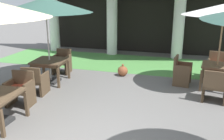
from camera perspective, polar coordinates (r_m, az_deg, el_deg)
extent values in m
cylinder|color=white|center=(12.89, -13.03, 10.12)|extent=(0.49, 0.49, 2.61)
cylinder|color=white|center=(11.75, -0.01, 9.91)|extent=(0.49, 0.49, 2.61)
cylinder|color=white|center=(11.29, 14.85, 9.06)|extent=(0.49, 0.49, 2.61)
cube|color=black|center=(12.31, 7.96, 10.08)|extent=(9.53, 0.16, 2.61)
cube|color=#519347|center=(10.31, 5.74, 1.43)|extent=(11.93, 2.75, 0.01)
cube|color=brown|center=(8.01, 22.82, 0.98)|extent=(0.95, 0.95, 0.05)
cube|color=brown|center=(8.03, 22.78, 0.58)|extent=(0.88, 0.88, 0.06)
cube|color=brown|center=(7.76, 19.53, -2.34)|extent=(0.08, 0.08, 0.64)
cube|color=brown|center=(8.51, 19.94, -0.71)|extent=(0.08, 0.08, 0.64)
cube|color=#2D2D2D|center=(8.21, 22.28, -3.64)|extent=(0.44, 0.44, 0.09)
cylinder|color=olive|center=(7.92, 23.17, 3.92)|extent=(0.05, 0.05, 2.31)
cube|color=brown|center=(7.17, 22.35, -3.42)|extent=(0.65, 0.63, 0.07)
cube|color=#C64C38|center=(7.15, 22.41, -2.97)|extent=(0.60, 0.58, 0.05)
cube|color=brown|center=(6.85, 22.53, -2.11)|extent=(0.59, 0.13, 0.44)
cube|color=brown|center=(7.21, 20.11, -3.88)|extent=(0.13, 0.56, 0.64)
cube|color=brown|center=(7.49, 20.20, -4.17)|extent=(0.06, 0.06, 0.38)
cube|color=brown|center=(7.02, 19.93, -5.56)|extent=(0.06, 0.06, 0.38)
cube|color=brown|center=(8.15, 15.76, -0.37)|extent=(0.56, 0.62, 0.07)
cube|color=#C64C38|center=(8.13, 15.80, 0.03)|extent=(0.52, 0.57, 0.05)
cube|color=brown|center=(8.11, 14.31, 1.56)|extent=(0.13, 0.57, 0.45)
cube|color=brown|center=(8.42, 15.98, -0.39)|extent=(0.50, 0.12, 0.67)
cube|color=brown|center=(7.92, 15.45, -1.44)|extent=(0.50, 0.12, 0.67)
cube|color=brown|center=(8.44, 17.37, -1.53)|extent=(0.06, 0.06, 0.38)
cube|color=brown|center=(7.96, 16.95, -2.61)|extent=(0.06, 0.06, 0.38)
cube|color=brown|center=(8.49, 14.42, -1.17)|extent=(0.06, 0.06, 0.38)
cube|color=brown|center=(8.01, 13.82, -2.23)|extent=(0.06, 0.06, 0.38)
cube|color=brown|center=(9.03, 22.75, 0.70)|extent=(0.64, 0.58, 0.07)
cube|color=#C64C38|center=(9.01, 22.79, 1.07)|extent=(0.59, 0.54, 0.05)
cube|color=brown|center=(9.20, 22.96, 2.58)|extent=(0.58, 0.13, 0.43)
cube|color=brown|center=(9.06, 20.98, 0.22)|extent=(0.12, 0.52, 0.64)
cube|color=brown|center=(8.87, 20.87, -0.93)|extent=(0.06, 0.06, 0.40)
cube|color=brown|center=(9.32, 21.03, -0.12)|extent=(0.06, 0.06, 0.40)
cube|color=brown|center=(8.21, -14.00, 2.07)|extent=(1.07, 1.07, 0.05)
cube|color=brown|center=(8.23, -13.97, 1.62)|extent=(0.98, 0.98, 0.08)
cube|color=brown|center=(8.13, -18.00, -1.44)|extent=(0.08, 0.08, 0.61)
cube|color=brown|center=(7.75, -12.08, -1.87)|extent=(0.08, 0.08, 0.61)
cube|color=brown|center=(8.90, -15.30, 0.37)|extent=(0.08, 0.08, 0.61)
cube|color=brown|center=(8.55, -9.81, 0.06)|extent=(0.08, 0.08, 0.61)
cube|color=#2D2D2D|center=(8.40, -13.67, -2.40)|extent=(0.50, 0.50, 0.07)
cylinder|color=beige|center=(8.10, -14.24, 5.34)|extent=(0.04, 0.04, 2.39)
cone|color=#33594C|center=(7.96, -14.91, 14.10)|extent=(2.84, 2.84, 0.44)
cube|color=brown|center=(9.16, -11.37, 1.77)|extent=(0.60, 0.63, 0.07)
cube|color=#C64C38|center=(9.15, -11.40, 2.13)|extent=(0.55, 0.58, 0.05)
cube|color=brown|center=(9.35, -10.85, 3.59)|extent=(0.54, 0.11, 0.40)
cube|color=brown|center=(9.09, -9.88, 1.23)|extent=(0.12, 0.58, 0.65)
cube|color=brown|center=(9.28, -12.78, 1.37)|extent=(0.12, 0.58, 0.65)
cube|color=brown|center=(8.90, -10.46, -0.10)|extent=(0.06, 0.06, 0.37)
cube|color=brown|center=(9.08, -13.31, 0.07)|extent=(0.06, 0.06, 0.37)
cube|color=brown|center=(9.37, -9.34, 0.83)|extent=(0.06, 0.06, 0.37)
cube|color=brown|center=(9.54, -12.08, 0.97)|extent=(0.06, 0.06, 0.37)
cube|color=brown|center=(7.46, -16.88, -2.32)|extent=(0.61, 0.61, 0.07)
cube|color=#C64C38|center=(7.44, -16.92, -1.88)|extent=(0.56, 0.56, 0.05)
cube|color=brown|center=(7.17, -17.97, -1.12)|extent=(0.56, 0.12, 0.42)
cube|color=brown|center=(7.60, -18.57, -2.73)|extent=(0.12, 0.56, 0.62)
cube|color=brown|center=(7.37, -15.03, -3.03)|extent=(0.12, 0.56, 0.62)
cube|color=brown|center=(7.85, -17.57, -3.05)|extent=(0.06, 0.06, 0.35)
cube|color=brown|center=(7.63, -14.23, -3.34)|extent=(0.06, 0.06, 0.35)
cube|color=brown|center=(7.44, -19.33, -4.33)|extent=(0.06, 0.06, 0.35)
cube|color=brown|center=(7.21, -15.84, -4.68)|extent=(0.06, 0.06, 0.35)
cube|color=brown|center=(5.50, -23.72, -11.11)|extent=(0.08, 0.08, 0.61)
cube|color=brown|center=(6.20, -18.85, -7.35)|extent=(0.08, 0.08, 0.61)
cube|color=brown|center=(6.78, -20.26, -4.31)|extent=(0.64, 0.54, 0.07)
cube|color=#C64C38|center=(6.76, -20.32, -3.83)|extent=(0.58, 0.50, 0.05)
cube|color=brown|center=(6.88, -19.51, -1.75)|extent=(0.60, 0.11, 0.42)
cube|color=brown|center=(6.68, -18.14, -5.25)|extent=(0.10, 0.50, 0.66)
cube|color=brown|center=(6.96, -22.15, -4.77)|extent=(0.10, 0.50, 0.66)
cube|color=brown|center=(6.56, -19.02, -7.05)|extent=(0.06, 0.06, 0.38)
cube|color=brown|center=(6.84, -22.96, -6.49)|extent=(0.06, 0.06, 0.38)
cube|color=brown|center=(6.91, -17.21, -5.65)|extent=(0.06, 0.06, 0.38)
cube|color=brown|center=(7.17, -21.03, -5.18)|extent=(0.06, 0.06, 0.38)
ellipsoid|color=brown|center=(8.74, 2.44, -0.21)|extent=(0.35, 0.35, 0.35)
sphere|color=brown|center=(8.68, 2.46, 1.14)|extent=(0.08, 0.08, 0.08)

